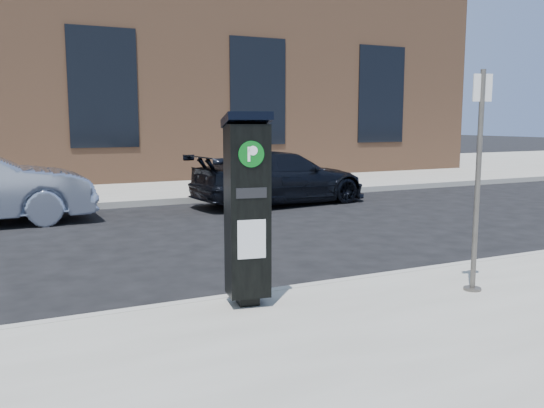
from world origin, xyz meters
TOP-DOWN VIEW (x-y plane):
  - ground at (0.00, 0.00)m, footprint 120.00×120.00m
  - sidewalk_far at (0.00, 14.00)m, footprint 60.00×12.00m
  - curb_near at (0.00, -0.02)m, footprint 60.00×0.12m
  - curb_far at (0.00, 8.02)m, footprint 60.00×0.12m
  - building at (-0.00, 17.00)m, footprint 28.00×10.05m
  - parking_kiosk at (-0.74, -0.36)m, footprint 0.51×0.47m
  - sign_pole at (1.73, -1.01)m, footprint 0.21×0.19m
  - car_dark at (3.29, 6.90)m, footprint 4.70×2.36m

SIDE VIEW (x-z plane):
  - ground at x=0.00m, z-range 0.00..0.00m
  - sidewalk_far at x=0.00m, z-range 0.00..0.15m
  - curb_near at x=0.00m, z-range -0.01..0.15m
  - curb_far at x=0.00m, z-range -0.01..0.15m
  - car_dark at x=3.29m, z-range 0.00..1.31m
  - parking_kiosk at x=-0.74m, z-range 0.18..2.15m
  - sign_pole at x=1.73m, z-range 0.14..2.57m
  - building at x=0.00m, z-range 0.02..8.27m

